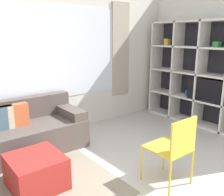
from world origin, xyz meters
name	(u,v)px	position (x,y,z in m)	size (l,w,h in m)	color
wall_back	(39,60)	(0.00, 2.78, 1.36)	(6.99, 0.11, 2.70)	silver
wall_right	(210,56)	(2.93, 1.37, 1.35)	(0.07, 3.95, 2.70)	silver
shelving_unit	(202,74)	(2.74, 1.40, 1.01)	(0.38, 2.34, 2.03)	#232328
couch_main	(15,135)	(-0.64, 2.32, 0.30)	(2.03, 0.83, 0.79)	#564C47
ottoman	(36,172)	(-0.73, 1.31, 0.20)	(0.59, 0.63, 0.40)	#A82823
folding_chair	(174,145)	(0.55, 0.34, 0.52)	(0.44, 0.46, 0.86)	gold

